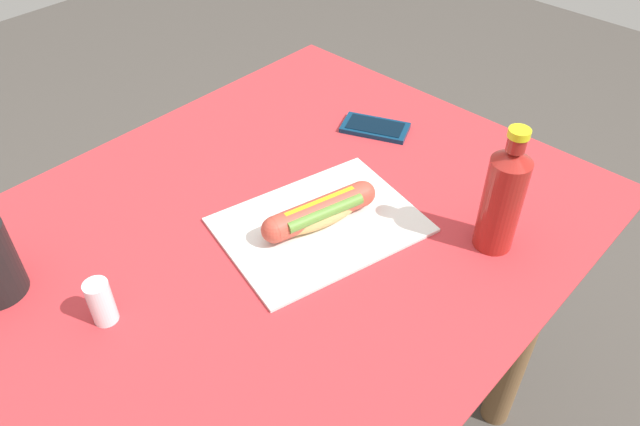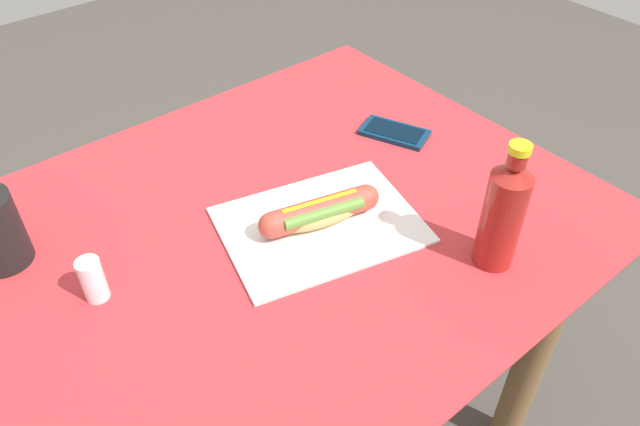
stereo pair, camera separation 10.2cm
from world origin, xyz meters
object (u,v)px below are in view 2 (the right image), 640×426
at_px(cell_phone, 394,132).
at_px(soda_bottle, 503,213).
at_px(hot_dog, 320,212).
at_px(salt_shaker, 93,280).

bearing_deg(cell_phone, soda_bottle, 69.68).
bearing_deg(hot_dog, salt_shaker, -14.45).
bearing_deg(cell_phone, salt_shaker, 2.36).
relative_size(hot_dog, soda_bottle, 0.95).
bearing_deg(cell_phone, hot_dog, 22.06).
distance_m(hot_dog, salt_shaker, 0.37).
distance_m(soda_bottle, salt_shaker, 0.62).
bearing_deg(hot_dog, soda_bottle, 124.81).
relative_size(soda_bottle, salt_shaker, 3.02).
bearing_deg(salt_shaker, cell_phone, -177.64).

